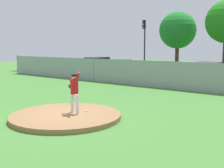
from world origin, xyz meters
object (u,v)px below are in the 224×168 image
parked_car_silver (117,68)px  parked_car_red (164,71)px  baseball (87,111)px  traffic_cone_orange (145,74)px  parked_car_teal (97,66)px  traffic_light_near (144,38)px  pitcher_youth (74,89)px  parked_car_slate (207,73)px

parked_car_silver → parked_car_red: size_ratio=0.95×
baseball → traffic_cone_orange: (-6.47, 15.13, 0.03)m
parked_car_teal → traffic_light_near: 5.96m
parked_car_silver → parked_car_red: parked_car_silver is taller
pitcher_youth → parked_car_silver: (-8.60, 14.27, -0.41)m
traffic_cone_orange → traffic_light_near: size_ratio=0.10×
pitcher_youth → parked_car_slate: 14.10m
parked_car_teal → parked_car_silver: 2.98m
pitcher_youth → traffic_cone_orange: pitcher_youth is taller
parked_car_silver → parked_car_red: 5.29m
parked_car_silver → traffic_cone_orange: parked_car_silver is taller
parked_car_red → traffic_light_near: bearing=136.7°
parked_car_red → parked_car_slate: bearing=1.5°
baseball → parked_car_red: 13.96m
pitcher_youth → parked_car_silver: size_ratio=0.40×
traffic_cone_orange → parked_car_silver: bearing=-149.8°
pitcher_youth → parked_car_red: (-3.32, 14.00, -0.42)m
baseball → parked_car_teal: parked_car_teal is taller
parked_car_silver → parked_car_slate: bearing=-1.1°
baseball → parked_car_red: bearing=104.7°
baseball → parked_car_silver: 16.36m
parked_car_red → parked_car_silver: bearing=177.0°
parked_car_teal → traffic_cone_orange: 5.43m
baseball → parked_car_slate: 13.60m
pitcher_youth → parked_car_silver: pitcher_youth is taller
baseball → traffic_light_near: bearing=114.9°
parked_car_teal → pitcher_youth: bearing=-51.8°
parked_car_slate → traffic_light_near: traffic_light_near is taller
parked_car_silver → pitcher_youth: bearing=-58.9°
baseball → parked_car_silver: parked_car_silver is taller
pitcher_youth → baseball: bearing=66.0°
baseball → parked_car_silver: (-8.83, 13.76, 0.55)m
parked_car_red → traffic_cone_orange: parked_car_red is taller
pitcher_youth → baseball: pitcher_youth is taller
parked_car_red → traffic_cone_orange: (-2.92, 1.65, -0.51)m
pitcher_youth → parked_car_slate: bearing=88.4°
parked_car_slate → parked_car_teal: bearing=177.2°
baseball → traffic_light_near: 20.24m
traffic_light_near → parked_car_silver: bearing=-95.7°
traffic_cone_orange → pitcher_youth: bearing=-68.2°
traffic_light_near → parked_car_slate: bearing=-27.6°
parked_car_red → pitcher_youth: bearing=-76.6°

